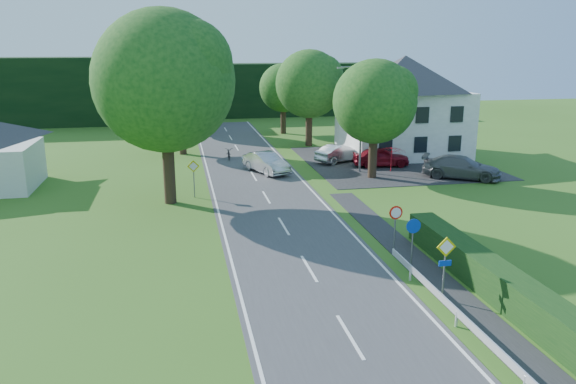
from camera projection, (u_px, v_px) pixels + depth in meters
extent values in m
cube|color=#3D3D40|center=(277.00, 216.00, 32.10)|extent=(7.00, 80.00, 0.04)
cube|color=black|center=(392.00, 162.00, 46.67)|extent=(14.00, 16.00, 0.04)
cube|color=white|center=(220.00, 219.00, 31.49)|extent=(0.12, 80.00, 0.01)
cube|color=white|center=(332.00, 212.00, 32.70)|extent=(0.12, 80.00, 0.01)
cube|color=black|center=(276.00, 90.00, 76.34)|extent=(30.00, 5.00, 7.00)
cube|color=silver|center=(402.00, 123.00, 49.18)|extent=(10.00, 8.00, 5.60)
pyramid|color=#2A2A30|center=(405.00, 73.00, 48.08)|extent=(10.60, 8.40, 3.00)
cylinder|color=slate|center=(361.00, 120.00, 42.10)|extent=(0.16, 0.16, 8.00)
cylinder|color=slate|center=(352.00, 67.00, 40.95)|extent=(1.70, 0.10, 0.10)
cube|color=slate|center=(341.00, 68.00, 40.80)|extent=(0.50, 0.18, 0.12)
cylinder|color=slate|center=(444.00, 272.00, 21.22)|extent=(0.07, 0.07, 2.40)
cube|color=#D8C60B|center=(446.00, 247.00, 20.94)|extent=(0.78, 0.04, 0.78)
cube|color=white|center=(446.00, 247.00, 20.94)|extent=(0.57, 0.05, 0.57)
cube|color=#0B35AE|center=(445.00, 263.00, 21.10)|extent=(0.50, 0.04, 0.22)
cylinder|color=slate|center=(412.00, 247.00, 24.09)|extent=(0.07, 0.07, 2.20)
cylinder|color=#0B35AE|center=(414.00, 226.00, 23.82)|extent=(0.64, 0.04, 0.64)
cylinder|color=slate|center=(395.00, 232.00, 25.99)|extent=(0.07, 0.07, 2.20)
cylinder|color=red|center=(396.00, 213.00, 25.72)|extent=(0.64, 0.04, 0.64)
cylinder|color=white|center=(396.00, 213.00, 25.70)|extent=(0.48, 0.04, 0.48)
cylinder|color=slate|center=(194.00, 181.00, 35.73)|extent=(0.07, 0.07, 2.20)
cube|color=#D8C60B|center=(193.00, 166.00, 35.46)|extent=(0.78, 0.04, 0.78)
cube|color=white|center=(193.00, 166.00, 35.46)|extent=(0.57, 0.05, 0.57)
imported|color=#AAA9AD|center=(266.00, 163.00, 42.57)|extent=(3.25, 4.94, 1.54)
imported|color=black|center=(229.00, 153.00, 47.72)|extent=(0.74, 1.92, 1.00)
imported|color=maroon|center=(381.00, 157.00, 44.82)|extent=(4.62, 2.26, 1.52)
imported|color=silver|center=(340.00, 153.00, 46.50)|extent=(4.61, 3.39, 1.45)
imported|color=#56575B|center=(461.00, 167.00, 40.81)|extent=(5.92, 4.87, 1.62)
imported|color=red|center=(392.00, 159.00, 42.84)|extent=(2.76, 2.78, 1.94)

